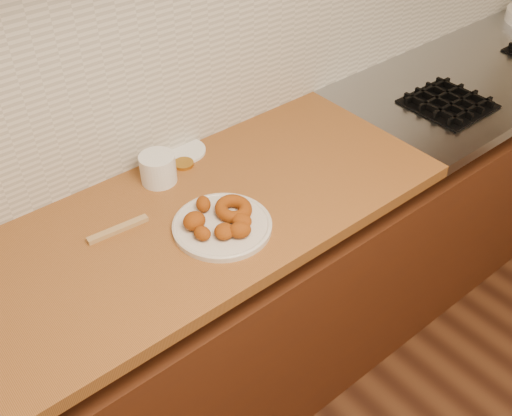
# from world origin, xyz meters

# --- Properties ---
(base_cabinet) EXTENTS (3.60, 0.60, 0.77)m
(base_cabinet) POSITION_xyz_m (0.00, 1.69, 0.39)
(base_cabinet) COLOR #4B210E
(base_cabinet) RESTS_ON floor
(butcher_block) EXTENTS (2.30, 0.62, 0.04)m
(butcher_block) POSITION_xyz_m (-0.65, 1.69, 0.88)
(butcher_block) COLOR brown
(butcher_block) RESTS_ON base_cabinet
(stovetop) EXTENTS (1.30, 0.62, 0.04)m
(stovetop) POSITION_xyz_m (1.15, 1.69, 0.88)
(stovetop) COLOR #9EA0A5
(stovetop) RESTS_ON base_cabinet
(backsplash) EXTENTS (3.60, 0.02, 0.60)m
(backsplash) POSITION_xyz_m (0.00, 1.99, 1.20)
(backsplash) COLOR beige
(backsplash) RESTS_ON wall_back
(burner_grates) EXTENTS (0.91, 0.26, 0.03)m
(burner_grates) POSITION_xyz_m (1.13, 1.61, 0.91)
(burner_grates) COLOR black
(burner_grates) RESTS_ON stovetop
(donut_plate) EXTENTS (0.27, 0.27, 0.02)m
(donut_plate) POSITION_xyz_m (-0.20, 1.59, 0.91)
(donut_plate) COLOR beige
(donut_plate) RESTS_ON butcher_block
(ring_donut) EXTENTS (0.14, 0.14, 0.05)m
(ring_donut) POSITION_xyz_m (-0.15, 1.60, 0.93)
(ring_donut) COLOR #86470C
(ring_donut) RESTS_ON donut_plate
(fried_dough_chunks) EXTENTS (0.17, 0.21, 0.05)m
(fried_dough_chunks) POSITION_xyz_m (-0.22, 1.58, 0.94)
(fried_dough_chunks) COLOR #86470C
(fried_dough_chunks) RESTS_ON donut_plate
(plastic_tub) EXTENTS (0.11, 0.11, 0.09)m
(plastic_tub) POSITION_xyz_m (-0.22, 1.88, 0.94)
(plastic_tub) COLOR white
(plastic_tub) RESTS_ON butcher_block
(tub_lid) EXTENTS (0.17, 0.17, 0.01)m
(tub_lid) POSITION_xyz_m (-0.08, 1.96, 0.90)
(tub_lid) COLOR white
(tub_lid) RESTS_ON butcher_block
(brass_jar_lid) EXTENTS (0.07, 0.07, 0.01)m
(brass_jar_lid) POSITION_xyz_m (-0.12, 1.89, 0.91)
(brass_jar_lid) COLOR #BC8429
(brass_jar_lid) RESTS_ON butcher_block
(wooden_utensil) EXTENTS (0.17, 0.03, 0.01)m
(wooden_utensil) POSITION_xyz_m (-0.42, 1.76, 0.91)
(wooden_utensil) COLOR #AC8652
(wooden_utensil) RESTS_ON butcher_block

